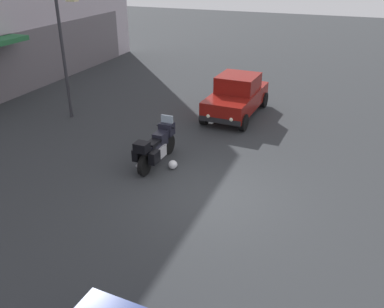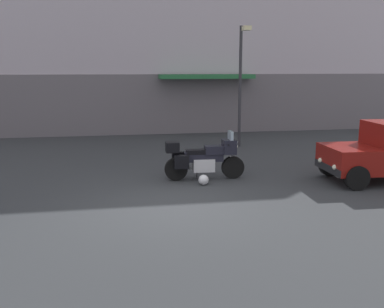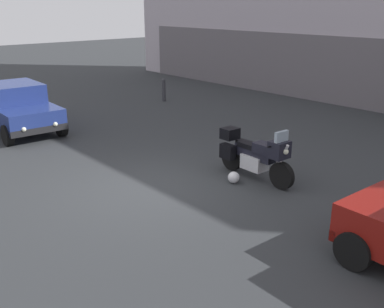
# 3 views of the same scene
# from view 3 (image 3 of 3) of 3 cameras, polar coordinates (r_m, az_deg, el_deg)

# --- Properties ---
(ground_plane) EXTENTS (80.00, 80.00, 0.00)m
(ground_plane) POSITION_cam_3_polar(r_m,az_deg,el_deg) (10.49, -5.26, -4.22)
(ground_plane) COLOR #2D3033
(motorcycle) EXTENTS (2.26, 0.77, 1.36)m
(motorcycle) POSITION_cam_3_polar(r_m,az_deg,el_deg) (10.86, 8.01, -0.01)
(motorcycle) COLOR black
(motorcycle) RESTS_ON ground
(helmet) EXTENTS (0.28, 0.28, 0.28)m
(helmet) POSITION_cam_3_polar(r_m,az_deg,el_deg) (10.67, 5.34, -2.99)
(helmet) COLOR silver
(helmet) RESTS_ON ground
(car_sedan_far) EXTENTS (4.65, 2.12, 1.56)m
(car_sedan_far) POSITION_cam_3_polar(r_m,az_deg,el_deg) (16.25, -21.70, 5.69)
(car_sedan_far) COLOR navy
(car_sedan_far) RESTS_ON ground
(bollard_curbside) EXTENTS (0.16, 0.16, 0.99)m
(bollard_curbside) POSITION_cam_3_polar(r_m,az_deg,el_deg) (19.67, -3.64, 8.25)
(bollard_curbside) COLOR #333338
(bollard_curbside) RESTS_ON ground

